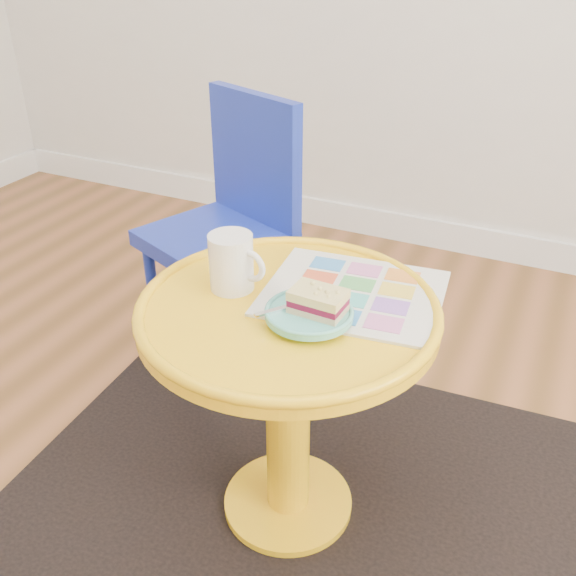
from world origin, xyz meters
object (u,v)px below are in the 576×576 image
at_px(side_table, 288,371).
at_px(mug, 232,261).
at_px(newspaper, 353,293).
at_px(plate, 309,314).
at_px(chair, 231,217).

relative_size(side_table, mug, 4.63).
xyz_separation_m(newspaper, mug, (-0.23, -0.08, 0.06)).
distance_m(newspaper, plate, 0.13).
bearing_deg(newspaper, mug, -166.87).
bearing_deg(plate, mug, 165.18).
bearing_deg(mug, plate, -6.27).
bearing_deg(plate, newspaper, 72.92).
relative_size(side_table, chair, 0.74).
height_order(side_table, mug, mug).
bearing_deg(mug, newspaper, 27.78).
height_order(chair, newspaper, chair).
distance_m(side_table, newspaper, 0.21).
relative_size(side_table, newspaper, 1.70).
bearing_deg(side_table, mug, 172.70).
bearing_deg(newspaper, side_table, -141.77).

